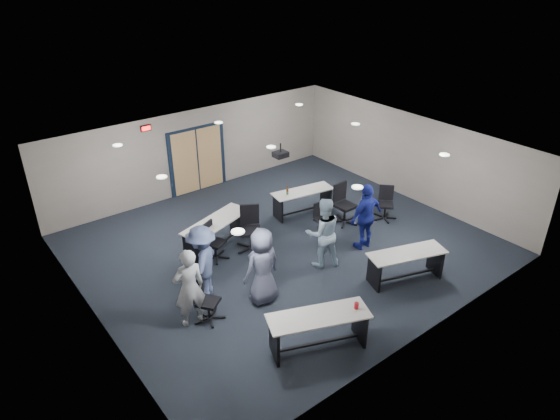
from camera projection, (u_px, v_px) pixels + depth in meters
floor at (283, 246)px, 13.42m from camera, size 10.00×10.00×0.00m
back_wall at (196, 151)px, 15.93m from camera, size 10.00×0.04×2.70m
front_wall at (427, 284)px, 9.65m from camera, size 10.00×0.04×2.70m
left_wall at (89, 269)px, 10.07m from camera, size 0.04×9.00×2.70m
right_wall at (409, 156)px, 15.50m from camera, size 0.04×9.00×2.70m
ceiling at (283, 152)px, 12.16m from camera, size 10.00×9.00×0.04m
double_door at (198, 160)px, 16.04m from camera, size 2.00×0.07×2.20m
exit_sign at (146, 128)px, 14.51m from camera, size 0.32×0.07×0.18m
ceiling_projector at (281, 154)px, 12.81m from camera, size 0.35×0.32×0.37m
ceiling_can_lights at (277, 150)px, 12.35m from camera, size 6.24×5.74×0.02m
table_front_left at (319, 326)px, 9.75m from camera, size 2.12×1.38×0.95m
table_front_right at (406, 261)px, 11.81m from camera, size 1.99×1.20×0.77m
table_back_left at (217, 230)px, 13.03m from camera, size 2.18×1.29×0.84m
table_back_right at (302, 198)px, 14.80m from camera, size 1.93×0.94×1.03m
chair_back_a at (215, 241)px, 12.65m from camera, size 0.84×0.84×1.01m
chair_back_b at (251, 229)px, 13.00m from camera, size 1.03×1.03×1.20m
chair_back_c at (323, 219)px, 13.78m from camera, size 0.61×0.61×0.92m
chair_back_d at (345, 204)px, 14.27m from camera, size 0.77×0.77×1.19m
chair_loose_left at (208, 300)px, 10.55m from camera, size 0.86×0.86×0.99m
chair_loose_right at (386, 204)px, 14.53m from camera, size 0.89×0.89×1.00m
person_gray at (189, 288)px, 10.24m from camera, size 0.71×0.51×1.83m
person_plaid at (262, 266)px, 10.94m from camera, size 0.91×0.60×1.83m
person_lightblue at (323, 233)px, 12.22m from camera, size 1.09×0.99×1.83m
person_navy at (366, 217)px, 12.95m from camera, size 1.08×0.46×1.83m
person_back at (202, 263)px, 11.04m from camera, size 1.34×1.28×1.83m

